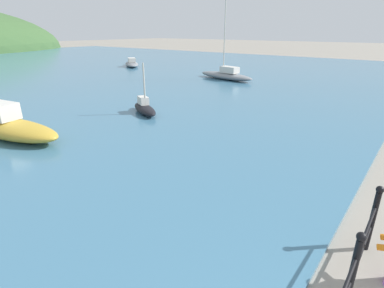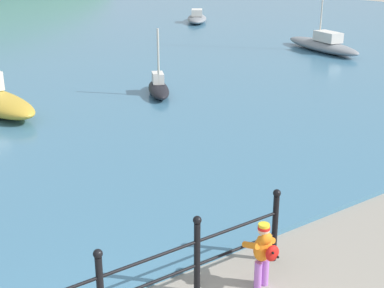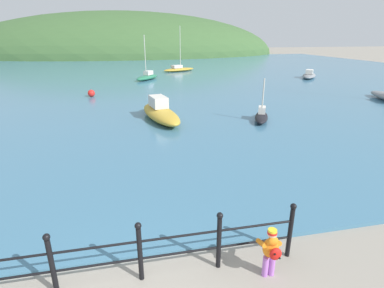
% 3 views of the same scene
% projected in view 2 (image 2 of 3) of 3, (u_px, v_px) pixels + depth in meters
% --- Properties ---
extents(child_in_coat, '(0.38, 0.53, 1.00)m').
position_uv_depth(child_in_coat, '(264.00, 250.00, 7.47)').
color(child_in_coat, '#AD66C6').
rests_on(child_in_coat, ground).
extents(boat_white_sailboat, '(2.07, 4.97, 5.80)m').
position_uv_depth(boat_white_sailboat, '(323.00, 44.00, 24.55)').
color(boat_white_sailboat, gray).
rests_on(boat_white_sailboat, water).
extents(boat_far_left, '(1.54, 2.28, 2.15)m').
position_uv_depth(boat_far_left, '(159.00, 88.00, 17.24)').
color(boat_far_left, black).
rests_on(boat_far_left, water).
extents(boat_far_right, '(3.32, 3.90, 0.84)m').
position_uv_depth(boat_far_right, '(197.00, 18.00, 34.25)').
color(boat_far_right, gray).
rests_on(boat_far_right, water).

